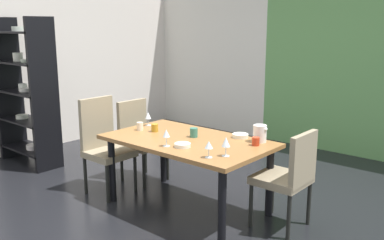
# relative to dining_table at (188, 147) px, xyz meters

# --- Properties ---
(ground_plane) EXTENTS (5.90, 6.14, 0.02)m
(ground_plane) POSITION_rel_dining_table_xyz_m (-0.21, -0.14, -0.64)
(ground_plane) COLOR black
(back_panel_interior) EXTENTS (2.30, 0.10, 2.63)m
(back_panel_interior) POSITION_rel_dining_table_xyz_m (-2.01, 2.88, 0.68)
(back_panel_interior) COLOR silver
(back_panel_interior) RESTS_ON ground_plane
(left_interior_panel) EXTENTS (0.10, 6.14, 2.63)m
(left_interior_panel) POSITION_rel_dining_table_xyz_m (-3.11, -0.14, 0.68)
(left_interior_panel) COLOR silver
(left_interior_panel) RESTS_ON ground_plane
(dining_table) EXTENTS (1.62, 0.95, 0.71)m
(dining_table) POSITION_rel_dining_table_xyz_m (0.00, 0.00, 0.00)
(dining_table) COLOR #966435
(dining_table) RESTS_ON ground_plane
(chair_left_far) EXTENTS (0.44, 0.44, 0.94)m
(chair_left_far) POSITION_rel_dining_table_xyz_m (-0.98, 0.25, -0.11)
(chair_left_far) COLOR gray
(chair_left_far) RESTS_ON ground_plane
(chair_left_near) EXTENTS (0.44, 0.44, 1.04)m
(chair_left_near) POSITION_rel_dining_table_xyz_m (-0.98, -0.25, -0.07)
(chair_left_near) COLOR gray
(chair_left_near) RESTS_ON ground_plane
(chair_right_far) EXTENTS (0.44, 0.44, 0.90)m
(chair_right_far) POSITION_rel_dining_table_xyz_m (0.97, 0.25, -0.12)
(chair_right_far) COLOR gray
(chair_right_far) RESTS_ON ground_plane
(display_shelf) EXTENTS (0.95, 0.37, 1.90)m
(display_shelf) POSITION_rel_dining_table_xyz_m (-2.54, -0.28, 0.32)
(display_shelf) COLOR black
(display_shelf) RESTS_ON ground_plane
(wine_glass_south) EXTENTS (0.07, 0.07, 0.17)m
(wine_glass_south) POSITION_rel_dining_table_xyz_m (0.61, -0.20, 0.20)
(wine_glass_south) COLOR silver
(wine_glass_south) RESTS_ON dining_table
(wine_glass_right) EXTENTS (0.07, 0.07, 0.14)m
(wine_glass_right) POSITION_rel_dining_table_xyz_m (0.53, -0.33, 0.19)
(wine_glass_right) COLOR silver
(wine_glass_right) RESTS_ON dining_table
(wine_glass_center) EXTENTS (0.07, 0.07, 0.15)m
(wine_glass_center) POSITION_rel_dining_table_xyz_m (-0.71, 0.15, 0.19)
(wine_glass_center) COLOR silver
(wine_glass_center) RESTS_ON dining_table
(wine_glass_corner) EXTENTS (0.07, 0.07, 0.16)m
(wine_glass_corner) POSITION_rel_dining_table_xyz_m (0.02, -0.32, 0.20)
(wine_glass_corner) COLOR silver
(wine_glass_corner) RESTS_ON dining_table
(serving_bowl_near_window) EXTENTS (0.16, 0.16, 0.04)m
(serving_bowl_near_window) POSITION_rel_dining_table_xyz_m (0.36, 0.38, 0.10)
(serving_bowl_near_window) COLOR silver
(serving_bowl_near_window) RESTS_ON dining_table
(serving_bowl_east) EXTENTS (0.15, 0.15, 0.04)m
(serving_bowl_east) POSITION_rel_dining_table_xyz_m (0.15, -0.24, 0.10)
(serving_bowl_east) COLOR silver
(serving_bowl_east) RESTS_ON dining_table
(cup_north) EXTENTS (0.07, 0.07, 0.09)m
(cup_north) POSITION_rel_dining_table_xyz_m (-0.62, -0.06, 0.13)
(cup_north) COLOR beige
(cup_north) RESTS_ON dining_table
(cup_west) EXTENTS (0.08, 0.08, 0.09)m
(cup_west) POSITION_rel_dining_table_xyz_m (-0.00, 0.10, 0.13)
(cup_west) COLOR #34725F
(cup_west) RESTS_ON dining_table
(cup_rear) EXTENTS (0.07, 0.07, 0.08)m
(cup_rear) POSITION_rel_dining_table_xyz_m (-0.45, 0.00, 0.12)
(cup_rear) COLOR #B78120
(cup_rear) RESTS_ON dining_table
(cup_near_shelf) EXTENTS (0.07, 0.07, 0.08)m
(cup_near_shelf) POSITION_rel_dining_table_xyz_m (0.62, 0.24, 0.12)
(cup_near_shelf) COLOR red
(cup_near_shelf) RESTS_ON dining_table
(pitcher_left) EXTENTS (0.14, 0.13, 0.16)m
(pitcher_left) POSITION_rel_dining_table_xyz_m (0.59, 0.37, 0.17)
(pitcher_left) COLOR white
(pitcher_left) RESTS_ON dining_table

